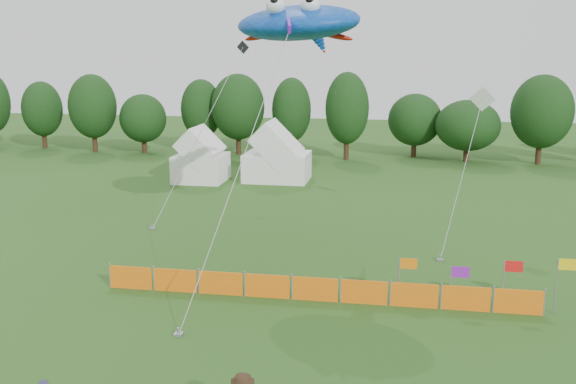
% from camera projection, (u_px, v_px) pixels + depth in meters
% --- Properties ---
extents(treeline, '(104.57, 8.78, 8.36)m').
position_uv_depth(treeline, '(376.00, 114.00, 59.95)').
color(treeline, '#382314').
rests_on(treeline, ground).
extents(tent_left, '(3.88, 3.88, 3.43)m').
position_uv_depth(tent_left, '(201.00, 159.00, 50.09)').
color(tent_left, white).
rests_on(tent_left, ground).
extents(tent_right, '(5.05, 4.04, 3.56)m').
position_uv_depth(tent_right, '(277.00, 158.00, 50.37)').
color(tent_right, white).
rests_on(tent_right, ground).
extents(barrier_fence, '(17.90, 0.06, 1.00)m').
position_uv_depth(barrier_fence, '(315.00, 289.00, 26.26)').
color(barrier_fence, orange).
rests_on(barrier_fence, ground).
extents(flag_row, '(6.73, 0.44, 2.26)m').
position_uv_depth(flag_row, '(483.00, 277.00, 25.18)').
color(flag_row, gray).
rests_on(flag_row, ground).
extents(stingray_kite, '(7.61, 17.62, 12.40)m').
position_uv_depth(stingray_kite, '(300.00, 24.00, 29.59)').
color(stingray_kite, blue).
rests_on(stingray_kite, ground).
extents(small_kite_white, '(2.97, 5.47, 8.21)m').
position_uv_depth(small_kite_white, '(473.00, 134.00, 33.59)').
color(small_kite_white, white).
rests_on(small_kite_white, ground).
extents(small_kite_dark, '(3.34, 11.75, 10.75)m').
position_uv_depth(small_kite_dark, '(212.00, 108.00, 42.01)').
color(small_kite_dark, black).
rests_on(small_kite_dark, ground).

